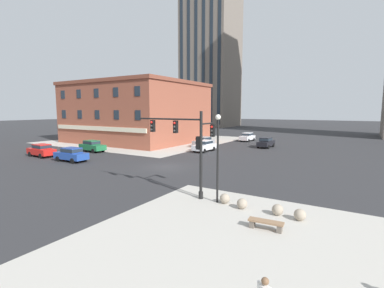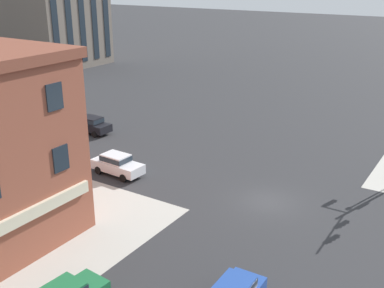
{
  "view_description": "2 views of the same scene",
  "coord_description": "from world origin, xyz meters",
  "px_view_note": "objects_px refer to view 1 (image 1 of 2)",
  "views": [
    {
      "loc": [
        18.07,
        -23.98,
        6.19
      ],
      "look_at": [
        2.99,
        0.5,
        2.67
      ],
      "focal_mm": 26.08,
      "sensor_mm": 36.0,
      "label": 1
    },
    {
      "loc": [
        -28.13,
        -11.64,
        15.32
      ],
      "look_at": [
        3.42,
        8.56,
        1.63
      ],
      "focal_mm": 44.05,
      "sensor_mm": 36.0,
      "label": 2
    }
  ],
  "objects_px": {
    "car_main_northbound_near": "(204,145)",
    "car_main_southbound_far": "(247,137)",
    "car_cross_eastbound": "(204,141)",
    "bollard_sphere_curb_b": "(242,204)",
    "bollard_sphere_curb_c": "(278,210)",
    "car_parked_curb": "(42,150)",
    "car_cross_westbound": "(266,142)",
    "bench_near_signal": "(266,224)",
    "car_main_southbound_near": "(71,154)",
    "bollard_sphere_curb_a": "(225,198)",
    "bollard_sphere_curb_d": "(300,215)",
    "traffic_signal_main": "(190,142)",
    "street_lamp_corner_near": "(218,149)",
    "car_main_northbound_far": "(92,146)"
  },
  "relations": [
    {
      "from": "car_main_northbound_near",
      "to": "car_main_southbound_far",
      "type": "height_order",
      "value": "same"
    },
    {
      "from": "car_cross_eastbound",
      "to": "bollard_sphere_curb_b",
      "type": "bearing_deg",
      "value": -56.16
    },
    {
      "from": "bollard_sphere_curb_c",
      "to": "car_parked_curb",
      "type": "relative_size",
      "value": 0.15
    },
    {
      "from": "car_cross_westbound",
      "to": "bench_near_signal",
      "type": "bearing_deg",
      "value": -73.11
    },
    {
      "from": "car_main_northbound_near",
      "to": "car_cross_westbound",
      "type": "height_order",
      "value": "same"
    },
    {
      "from": "car_main_southbound_near",
      "to": "bench_near_signal",
      "type": "bearing_deg",
      "value": -14.79
    },
    {
      "from": "bollard_sphere_curb_a",
      "to": "bollard_sphere_curb_d",
      "type": "relative_size",
      "value": 1.0
    },
    {
      "from": "traffic_signal_main",
      "to": "car_main_southbound_far",
      "type": "xyz_separation_m",
      "value": [
        -9.09,
        36.09,
        -3.02
      ]
    },
    {
      "from": "traffic_signal_main",
      "to": "car_main_southbound_far",
      "type": "height_order",
      "value": "traffic_signal_main"
    },
    {
      "from": "traffic_signal_main",
      "to": "car_main_southbound_near",
      "type": "xyz_separation_m",
      "value": [
        -19.33,
        3.94,
        -3.02
      ]
    },
    {
      "from": "bollard_sphere_curb_a",
      "to": "bollard_sphere_curb_c",
      "type": "bearing_deg",
      "value": -4.61
    },
    {
      "from": "car_parked_curb",
      "to": "car_main_southbound_far",
      "type": "bearing_deg",
      "value": 62.44
    },
    {
      "from": "street_lamp_corner_near",
      "to": "car_main_northbound_near",
      "type": "bearing_deg",
      "value": 121.21
    },
    {
      "from": "bollard_sphere_curb_d",
      "to": "street_lamp_corner_near",
      "type": "bearing_deg",
      "value": 176.43
    },
    {
      "from": "bollard_sphere_curb_b",
      "to": "car_cross_eastbound",
      "type": "bearing_deg",
      "value": 123.84
    },
    {
      "from": "bollard_sphere_curb_d",
      "to": "car_main_southbound_near",
      "type": "relative_size",
      "value": 0.15
    },
    {
      "from": "car_main_southbound_far",
      "to": "bollard_sphere_curb_c",
      "type": "bearing_deg",
      "value": -66.98
    },
    {
      "from": "bollard_sphere_curb_c",
      "to": "car_parked_curb",
      "type": "xyz_separation_m",
      "value": [
        -32.28,
        4.56,
        0.59
      ]
    },
    {
      "from": "car_main_northbound_near",
      "to": "car_main_northbound_far",
      "type": "distance_m",
      "value": 16.74
    },
    {
      "from": "bollard_sphere_curb_b",
      "to": "bollard_sphere_curb_d",
      "type": "xyz_separation_m",
      "value": [
        3.47,
        -0.07,
        0.0
      ]
    },
    {
      "from": "car_cross_westbound",
      "to": "car_main_northbound_near",
      "type": "bearing_deg",
      "value": -125.33
    },
    {
      "from": "bollard_sphere_curb_b",
      "to": "car_parked_curb",
      "type": "bearing_deg",
      "value": 171.23
    },
    {
      "from": "bollard_sphere_curb_c",
      "to": "bollard_sphere_curb_d",
      "type": "relative_size",
      "value": 1.0
    },
    {
      "from": "car_main_southbound_near",
      "to": "car_cross_eastbound",
      "type": "height_order",
      "value": "same"
    },
    {
      "from": "bollard_sphere_curb_d",
      "to": "street_lamp_corner_near",
      "type": "distance_m",
      "value": 6.3
    },
    {
      "from": "street_lamp_corner_near",
      "to": "car_main_southbound_near",
      "type": "relative_size",
      "value": 1.33
    },
    {
      "from": "street_lamp_corner_near",
      "to": "car_main_southbound_near",
      "type": "height_order",
      "value": "street_lamp_corner_near"
    },
    {
      "from": "car_main_northbound_far",
      "to": "car_cross_westbound",
      "type": "distance_m",
      "value": 27.5
    },
    {
      "from": "car_cross_eastbound",
      "to": "car_main_northbound_near",
      "type": "bearing_deg",
      "value": -59.77
    },
    {
      "from": "car_cross_westbound",
      "to": "car_parked_curb",
      "type": "distance_m",
      "value": 33.52
    },
    {
      "from": "bollard_sphere_curb_a",
      "to": "car_main_southbound_far",
      "type": "distance_m",
      "value": 38.26
    },
    {
      "from": "bollard_sphere_curb_a",
      "to": "bollard_sphere_curb_b",
      "type": "bearing_deg",
      "value": -15.09
    },
    {
      "from": "bollard_sphere_curb_d",
      "to": "car_main_northbound_near",
      "type": "distance_m",
      "value": 26.63
    },
    {
      "from": "traffic_signal_main",
      "to": "bollard_sphere_curb_a",
      "type": "bearing_deg",
      "value": -4.49
    },
    {
      "from": "bench_near_signal",
      "to": "car_cross_westbound",
      "type": "bearing_deg",
      "value": 106.89
    },
    {
      "from": "car_cross_eastbound",
      "to": "car_main_southbound_far",
      "type": "bearing_deg",
      "value": 74.57
    },
    {
      "from": "bollard_sphere_curb_a",
      "to": "car_parked_curb",
      "type": "relative_size",
      "value": 0.15
    },
    {
      "from": "bollard_sphere_curb_a",
      "to": "car_main_southbound_near",
      "type": "distance_m",
      "value": 22.63
    },
    {
      "from": "bollard_sphere_curb_d",
      "to": "bench_near_signal",
      "type": "distance_m",
      "value": 2.54
    },
    {
      "from": "car_main_southbound_near",
      "to": "street_lamp_corner_near",
      "type": "bearing_deg",
      "value": -11.12
    },
    {
      "from": "car_cross_westbound",
      "to": "car_main_southbound_near",
      "type": "bearing_deg",
      "value": -123.21
    },
    {
      "from": "bollard_sphere_curb_b",
      "to": "street_lamp_corner_near",
      "type": "distance_m",
      "value": 3.83
    },
    {
      "from": "street_lamp_corner_near",
      "to": "car_main_northbound_far",
      "type": "height_order",
      "value": "street_lamp_corner_near"
    },
    {
      "from": "bench_near_signal",
      "to": "car_main_northbound_far",
      "type": "bearing_deg",
      "value": 156.08
    },
    {
      "from": "bollard_sphere_curb_b",
      "to": "car_main_northbound_near",
      "type": "height_order",
      "value": "car_main_northbound_near"
    },
    {
      "from": "bollard_sphere_curb_d",
      "to": "car_cross_westbound",
      "type": "relative_size",
      "value": 0.15
    },
    {
      "from": "traffic_signal_main",
      "to": "car_main_northbound_near",
      "type": "distance_m",
      "value": 21.97
    },
    {
      "from": "bollard_sphere_curb_a",
      "to": "car_main_northbound_near",
      "type": "height_order",
      "value": "car_main_northbound_near"
    },
    {
      "from": "car_cross_westbound",
      "to": "bollard_sphere_curb_a",
      "type": "bearing_deg",
      "value": -78.24
    },
    {
      "from": "car_main_northbound_far",
      "to": "car_cross_westbound",
      "type": "relative_size",
      "value": 1.02
    }
  ]
}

